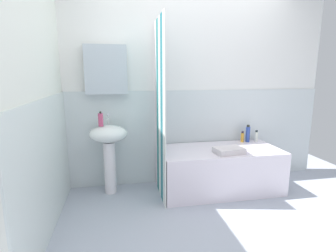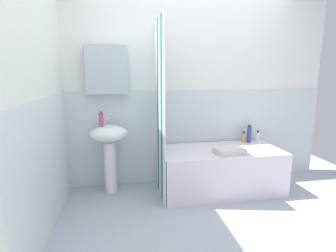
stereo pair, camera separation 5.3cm
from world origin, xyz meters
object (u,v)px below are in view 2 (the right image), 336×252
at_px(sink, 109,144).
at_px(soap_dispenser, 101,119).
at_px(body_wash_bottle, 249,134).
at_px(conditioner_bottle, 258,137).
at_px(towel_folded, 229,151).
at_px(bathtub, 220,170).
at_px(lotion_bottle, 244,137).

xyz_separation_m(sink, soap_dispenser, (-0.08, -0.02, 0.29)).
distance_m(sink, body_wash_bottle, 1.80).
distance_m(soap_dispenser, conditioner_bottle, 2.03).
height_order(soap_dispenser, towel_folded, soap_dispenser).
bearing_deg(bathtub, conditioner_bottle, 22.86).
bearing_deg(lotion_bottle, towel_folded, -130.83).
distance_m(lotion_bottle, towel_folded, 0.59).
relative_size(soap_dispenser, lotion_bottle, 1.17).
xyz_separation_m(body_wash_bottle, lotion_bottle, (-0.07, 0.00, -0.04)).
height_order(bathtub, body_wash_bottle, body_wash_bottle).
bearing_deg(body_wash_bottle, soap_dispenser, -176.63).
height_order(soap_dispenser, body_wash_bottle, soap_dispenser).
xyz_separation_m(soap_dispenser, conditioner_bottle, (2.00, 0.12, -0.31)).
bearing_deg(body_wash_bottle, bathtub, -152.63).
bearing_deg(towel_folded, body_wash_bottle, 43.99).
xyz_separation_m(soap_dispenser, lotion_bottle, (1.80, 0.11, -0.31)).
xyz_separation_m(bathtub, lotion_bottle, (0.41, 0.25, 0.33)).
bearing_deg(conditioner_bottle, bathtub, -157.14).
bearing_deg(sink, lotion_bottle, 3.04).
bearing_deg(conditioner_bottle, sink, -177.10).
bearing_deg(soap_dispenser, lotion_bottle, 3.55).
height_order(sink, bathtub, sink).
xyz_separation_m(sink, lotion_bottle, (1.72, 0.09, -0.02)).
relative_size(bathtub, conditioner_bottle, 9.65).
relative_size(sink, soap_dispenser, 4.85).
bearing_deg(conditioner_bottle, lotion_bottle, -178.30).
height_order(soap_dispenser, bathtub, soap_dispenser).
xyz_separation_m(body_wash_bottle, towel_folded, (-0.46, -0.44, -0.07)).
height_order(bathtub, towel_folded, towel_folded).
xyz_separation_m(bathtub, body_wash_bottle, (0.49, 0.25, 0.37)).
height_order(lotion_bottle, towel_folded, lotion_bottle).
height_order(body_wash_bottle, lotion_bottle, body_wash_bottle).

